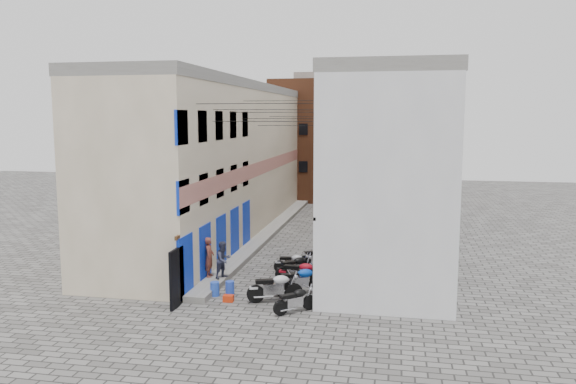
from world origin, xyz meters
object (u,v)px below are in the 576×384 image
Objects in this scene: motorcycle_e at (296,266)px; motorcycle_g at (319,256)px; water_jug_far at (230,288)px; motorcycle_b at (275,286)px; red_crate at (228,298)px; motorcycle_f at (293,262)px; person_a at (209,257)px; motorcycle_c at (300,279)px; water_jug_near at (215,289)px; person_b at (223,260)px; motorcycle_d at (301,272)px; motorcycle_a at (295,299)px.

motorcycle_e is 2.08m from motorcycle_g.
motorcycle_e is at bearing 51.55° from water_jug_far.
motorcycle_b is 1.84m from red_crate.
motorcycle_e is 4.98× the size of red_crate.
motorcycle_g is (1.05, 1.03, 0.06)m from motorcycle_f.
person_a is 2.15m from water_jug_far.
motorcycle_c reaches higher than motorcycle_f.
water_jug_far is at bearing 24.21° from water_jug_near.
motorcycle_f is at bearing 62.82° from water_jug_far.
motorcycle_e is 1.25× the size of person_b.
motorcycle_c reaches higher than water_jug_far.
motorcycle_e is at bearing -153.20° from motorcycle_d.
motorcycle_g reaches higher than water_jug_far.
person_b reaches higher than motorcycle_f.
motorcycle_c is 1.26× the size of motorcycle_f.
person_b is 2.54m from red_crate.
motorcycle_g is (0.20, 4.12, -0.07)m from motorcycle_c.
motorcycle_a is at bearing 22.83° from motorcycle_b.
red_crate is (-1.74, -0.32, -0.50)m from motorcycle_b.
person_a reaches higher than water_jug_near.
water_jug_far is 0.84m from red_crate.
person_a is 3.10× the size of water_jug_far.
motorcycle_a reaches higher than water_jug_far.
water_jug_near is (-3.45, 1.28, -0.23)m from motorcycle_a.
person_a reaches higher than motorcycle_e.
water_jug_near reaches higher than water_jug_far.
water_jug_far is (-2.56, -1.70, -0.32)m from motorcycle_d.
motorcycle_f reaches higher than water_jug_far.
motorcycle_e is (-0.41, 1.01, -0.03)m from motorcycle_d.
water_jug_near is 0.93m from red_crate.
motorcycle_a is 5.25m from motorcycle_f.
motorcycle_b is at bearing -129.44° from person_a.
motorcycle_c is 3.96× the size of water_jug_far.
motorcycle_a is 0.86× the size of motorcycle_d.
motorcycle_g reaches higher than water_jug_near.
motorcycle_c reaches higher than water_jug_near.
red_crate is (-1.68, -4.42, -0.38)m from motorcycle_f.
motorcycle_g is at bearing 148.83° from motorcycle_b.
person_b is (0.65, -0.06, -0.07)m from person_a.
motorcycle_d is at bearing 143.43° from motorcycle_b.
motorcycle_e is (-0.55, 2.17, -0.06)m from motorcycle_c.
motorcycle_c is at bearing 11.27° from water_jug_far.
motorcycle_a is at bearing -23.29° from motorcycle_g.
water_jug_near is at bearing -53.13° from motorcycle_d.
motorcycle_b is 5.50× the size of red_crate.
motorcycle_f is at bearing -64.74° from person_a.
person_a is at bearing -141.17° from motorcycle_b.
person_b reaches higher than water_jug_far.
person_a is at bearing -166.12° from motorcycle_a.
motorcycle_d is at bearing -29.93° from motorcycle_g.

